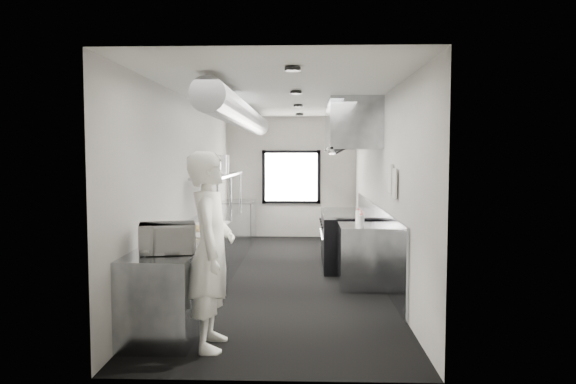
# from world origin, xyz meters

# --- Properties ---
(floor) EXTENTS (3.00, 8.00, 0.01)m
(floor) POSITION_xyz_m (0.00, 0.00, 0.00)
(floor) COLOR black
(floor) RESTS_ON ground
(ceiling) EXTENTS (3.00, 8.00, 0.01)m
(ceiling) POSITION_xyz_m (0.00, 0.00, 2.80)
(ceiling) COLOR silver
(ceiling) RESTS_ON wall_back
(wall_back) EXTENTS (3.00, 0.02, 2.80)m
(wall_back) POSITION_xyz_m (0.00, 4.00, 1.40)
(wall_back) COLOR beige
(wall_back) RESTS_ON floor
(wall_front) EXTENTS (3.00, 0.02, 2.80)m
(wall_front) POSITION_xyz_m (0.00, -4.00, 1.40)
(wall_front) COLOR beige
(wall_front) RESTS_ON floor
(wall_left) EXTENTS (0.02, 8.00, 2.80)m
(wall_left) POSITION_xyz_m (-1.50, 0.00, 1.40)
(wall_left) COLOR beige
(wall_left) RESTS_ON floor
(wall_right) EXTENTS (0.02, 8.00, 2.80)m
(wall_right) POSITION_xyz_m (1.50, 0.00, 1.40)
(wall_right) COLOR beige
(wall_right) RESTS_ON floor
(wall_cladding) EXTENTS (0.03, 5.50, 1.10)m
(wall_cladding) POSITION_xyz_m (1.48, 0.30, 0.55)
(wall_cladding) COLOR gray
(wall_cladding) RESTS_ON wall_right
(hvac_duct) EXTENTS (0.40, 6.40, 0.40)m
(hvac_duct) POSITION_xyz_m (-0.70, 0.40, 2.55)
(hvac_duct) COLOR gray
(hvac_duct) RESTS_ON ceiling
(service_window) EXTENTS (1.36, 0.05, 1.25)m
(service_window) POSITION_xyz_m (0.00, 3.96, 1.40)
(service_window) COLOR white
(service_window) RESTS_ON wall_back
(exhaust_hood) EXTENTS (0.81, 2.20, 0.88)m
(exhaust_hood) POSITION_xyz_m (1.10, 0.70, 2.39)
(exhaust_hood) COLOR gray
(exhaust_hood) RESTS_ON ceiling
(prep_counter) EXTENTS (0.70, 6.00, 0.90)m
(prep_counter) POSITION_xyz_m (-1.15, -0.50, 0.45)
(prep_counter) COLOR gray
(prep_counter) RESTS_ON floor
(pass_shelf) EXTENTS (0.45, 3.00, 0.68)m
(pass_shelf) POSITION_xyz_m (-1.19, 1.00, 1.54)
(pass_shelf) COLOR gray
(pass_shelf) RESTS_ON prep_counter
(range) EXTENTS (0.88, 1.60, 0.94)m
(range) POSITION_xyz_m (1.04, 0.70, 0.47)
(range) COLOR black
(range) RESTS_ON floor
(bottle_station) EXTENTS (0.65, 0.80, 0.90)m
(bottle_station) POSITION_xyz_m (1.15, -0.70, 0.45)
(bottle_station) COLOR gray
(bottle_station) RESTS_ON floor
(far_work_table) EXTENTS (0.70, 1.20, 0.90)m
(far_work_table) POSITION_xyz_m (-1.15, 3.20, 0.45)
(far_work_table) COLOR gray
(far_work_table) RESTS_ON floor
(notice_sheet_a) EXTENTS (0.02, 0.28, 0.38)m
(notice_sheet_a) POSITION_xyz_m (1.47, -1.20, 1.60)
(notice_sheet_a) COLOR silver
(notice_sheet_a) RESTS_ON wall_right
(notice_sheet_b) EXTENTS (0.02, 0.28, 0.38)m
(notice_sheet_b) POSITION_xyz_m (1.47, -1.55, 1.55)
(notice_sheet_b) COLOR silver
(notice_sheet_b) RESTS_ON wall_right
(line_cook) EXTENTS (0.50, 0.73, 1.95)m
(line_cook) POSITION_xyz_m (-0.60, -3.21, 0.98)
(line_cook) COLOR white
(line_cook) RESTS_ON floor
(microwave) EXTENTS (0.60, 0.51, 0.31)m
(microwave) POSITION_xyz_m (-1.09, -2.98, 1.06)
(microwave) COLOR white
(microwave) RESTS_ON prep_counter
(deli_tub_a) EXTENTS (0.17, 0.17, 0.10)m
(deli_tub_a) POSITION_xyz_m (-1.29, -2.83, 0.95)
(deli_tub_a) COLOR beige
(deli_tub_a) RESTS_ON prep_counter
(deli_tub_b) EXTENTS (0.14, 0.14, 0.09)m
(deli_tub_b) POSITION_xyz_m (-1.28, -2.54, 0.95)
(deli_tub_b) COLOR beige
(deli_tub_b) RESTS_ON prep_counter
(newspaper) EXTENTS (0.42, 0.50, 0.01)m
(newspaper) POSITION_xyz_m (-1.01, -1.71, 0.91)
(newspaper) COLOR white
(newspaper) RESTS_ON prep_counter
(small_plate) EXTENTS (0.22, 0.22, 0.02)m
(small_plate) POSITION_xyz_m (-1.07, -1.53, 0.91)
(small_plate) COLOR silver
(small_plate) RESTS_ON prep_counter
(pastry) EXTENTS (0.09, 0.09, 0.09)m
(pastry) POSITION_xyz_m (-1.07, -1.53, 0.96)
(pastry) COLOR #E4BF77
(pastry) RESTS_ON small_plate
(cutting_board) EXTENTS (0.57, 0.65, 0.02)m
(cutting_board) POSITION_xyz_m (-1.08, -0.64, 0.91)
(cutting_board) COLOR white
(cutting_board) RESTS_ON prep_counter
(knife_block) EXTENTS (0.16, 0.22, 0.22)m
(knife_block) POSITION_xyz_m (-1.26, 0.60, 1.01)
(knife_block) COLOR brown
(knife_block) RESTS_ON prep_counter
(plate_stack_a) EXTENTS (0.27, 0.27, 0.25)m
(plate_stack_a) POSITION_xyz_m (-1.21, 0.18, 1.70)
(plate_stack_a) COLOR silver
(plate_stack_a) RESTS_ON pass_shelf
(plate_stack_b) EXTENTS (0.26, 0.26, 0.28)m
(plate_stack_b) POSITION_xyz_m (-1.21, 0.59, 1.71)
(plate_stack_b) COLOR silver
(plate_stack_b) RESTS_ON pass_shelf
(plate_stack_c) EXTENTS (0.30, 0.30, 0.34)m
(plate_stack_c) POSITION_xyz_m (-1.21, 1.13, 1.74)
(plate_stack_c) COLOR silver
(plate_stack_c) RESTS_ON pass_shelf
(plate_stack_d) EXTENTS (0.25, 0.25, 0.34)m
(plate_stack_d) POSITION_xyz_m (-1.22, 1.64, 1.74)
(plate_stack_d) COLOR silver
(plate_stack_d) RESTS_ON pass_shelf
(squeeze_bottle_a) EXTENTS (0.06, 0.06, 0.18)m
(squeeze_bottle_a) POSITION_xyz_m (1.10, -1.02, 0.99)
(squeeze_bottle_a) COLOR white
(squeeze_bottle_a) RESTS_ON bottle_station
(squeeze_bottle_b) EXTENTS (0.07, 0.07, 0.17)m
(squeeze_bottle_b) POSITION_xyz_m (1.14, -0.85, 0.99)
(squeeze_bottle_b) COLOR white
(squeeze_bottle_b) RESTS_ON bottle_station
(squeeze_bottle_c) EXTENTS (0.07, 0.07, 0.19)m
(squeeze_bottle_c) POSITION_xyz_m (1.13, -0.73, 0.99)
(squeeze_bottle_c) COLOR white
(squeeze_bottle_c) RESTS_ON bottle_station
(squeeze_bottle_d) EXTENTS (0.08, 0.08, 0.20)m
(squeeze_bottle_d) POSITION_xyz_m (1.12, -0.54, 1.00)
(squeeze_bottle_d) COLOR white
(squeeze_bottle_d) RESTS_ON bottle_station
(squeeze_bottle_e) EXTENTS (0.06, 0.06, 0.18)m
(squeeze_bottle_e) POSITION_xyz_m (1.11, -0.44, 0.99)
(squeeze_bottle_e) COLOR white
(squeeze_bottle_e) RESTS_ON bottle_station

